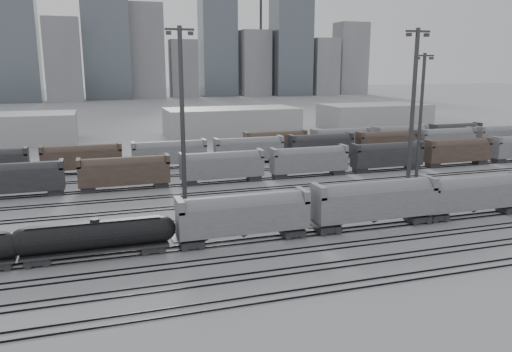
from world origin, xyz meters
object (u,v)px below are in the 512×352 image
object	(u,v)px
tank_car_b	(96,236)
hopper_car_a	(244,214)
light_mast_c	(413,109)
hopper_car_c	(475,193)
hopper_car_b	(375,200)

from	to	relation	value
tank_car_b	hopper_car_a	size ratio (longest dim) A/B	1.09
hopper_car_a	tank_car_b	bearing A→B (deg)	-180.00
tank_car_b	light_mast_c	size ratio (longest dim) A/B	0.66
hopper_car_a	light_mast_c	xyz separation A→B (m)	(31.58, 12.87, 10.41)
hopper_car_c	light_mast_c	size ratio (longest dim) A/B	0.59
light_mast_c	tank_car_b	bearing A→B (deg)	-165.08
light_mast_c	hopper_car_a	bearing A→B (deg)	-157.83
hopper_car_c	hopper_car_a	bearing A→B (deg)	-180.00
hopper_car_b	hopper_car_c	world-z (taller)	hopper_car_b
hopper_car_a	hopper_car_b	xyz separation A→B (m)	(17.66, 0.00, 0.22)
tank_car_b	hopper_car_b	bearing A→B (deg)	0.00
hopper_car_a	light_mast_c	world-z (taller)	light_mast_c
hopper_car_c	light_mast_c	bearing A→B (deg)	98.40
hopper_car_a	hopper_car_c	distance (m)	33.48
hopper_car_b	hopper_car_c	xyz separation A→B (m)	(15.82, 0.00, -0.30)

